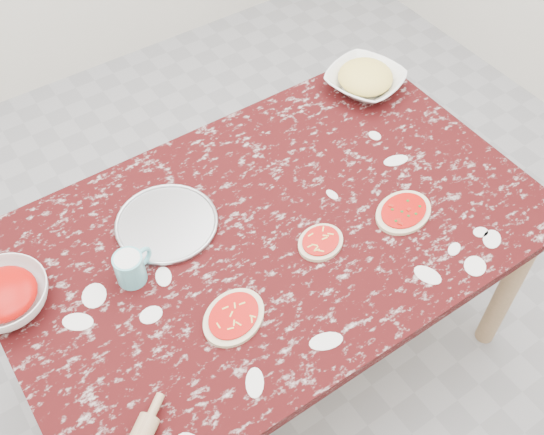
% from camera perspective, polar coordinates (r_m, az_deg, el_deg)
% --- Properties ---
extents(ground, '(4.00, 4.00, 0.00)m').
position_cam_1_polar(ground, '(2.56, -0.00, -11.43)').
color(ground, gray).
extents(worktable, '(1.60, 1.00, 0.75)m').
position_cam_1_polar(worktable, '(2.00, -0.00, -2.42)').
color(worktable, black).
rests_on(worktable, ground).
extents(pizza_tray, '(0.31, 0.31, 0.01)m').
position_cam_1_polar(pizza_tray, '(1.96, -9.22, -0.57)').
color(pizza_tray, '#B2B2B7').
rests_on(pizza_tray, worktable).
extents(sauce_bowl, '(0.27, 0.27, 0.08)m').
position_cam_1_polar(sauce_bowl, '(1.89, -22.39, -6.48)').
color(sauce_bowl, white).
rests_on(sauce_bowl, worktable).
extents(cheese_bowl, '(0.33, 0.33, 0.06)m').
position_cam_1_polar(cheese_bowl, '(2.39, 8.14, 11.75)').
color(cheese_bowl, white).
rests_on(cheese_bowl, worktable).
extents(flour_mug, '(0.12, 0.08, 0.10)m').
position_cam_1_polar(flour_mug, '(1.83, -12.29, -4.30)').
color(flour_mug, '#5FBCC5').
rests_on(flour_mug, worktable).
extents(pizza_left, '(0.23, 0.21, 0.02)m').
position_cam_1_polar(pizza_left, '(1.75, -3.38, -8.71)').
color(pizza_left, beige).
rests_on(pizza_left, worktable).
extents(pizza_mid, '(0.17, 0.15, 0.02)m').
position_cam_1_polar(pizza_mid, '(1.89, 4.28, -2.17)').
color(pizza_mid, beige).
rests_on(pizza_mid, worktable).
extents(pizza_right, '(0.22, 0.18, 0.02)m').
position_cam_1_polar(pizza_right, '(2.00, 11.45, 0.47)').
color(pizza_right, beige).
rests_on(pizza_right, worktable).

